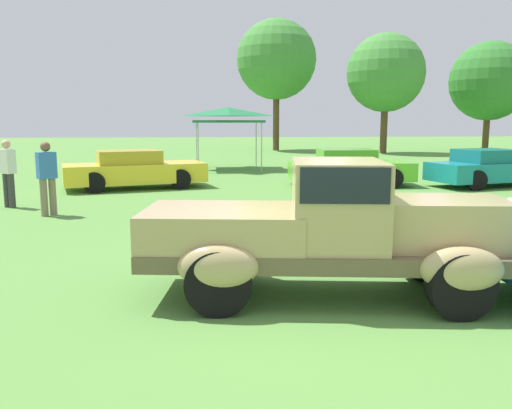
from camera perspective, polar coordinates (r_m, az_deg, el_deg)
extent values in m
plane|color=#568C3D|center=(6.84, 7.51, -9.69)|extent=(120.00, 120.00, 0.00)
cube|color=brown|center=(6.70, 7.53, -5.09)|extent=(4.65, 1.99, 0.20)
cube|color=tan|center=(6.87, 18.85, -1.90)|extent=(1.79, 1.29, 0.60)
ellipsoid|color=silver|center=(7.16, 25.42, -2.03)|extent=(0.22, 0.54, 0.68)
cube|color=tan|center=(6.59, 8.70, 0.15)|extent=(1.24, 1.50, 1.04)
cube|color=black|center=(6.55, 8.76, 2.74)|extent=(1.15, 1.52, 0.40)
cube|color=tan|center=(6.63, -3.43, -2.50)|extent=(2.12, 1.64, 0.48)
ellipsoid|color=tan|center=(7.64, 17.71, -3.67)|extent=(0.96, 0.47, 0.52)
ellipsoid|color=tan|center=(6.31, 21.16, -6.53)|extent=(0.96, 0.47, 0.52)
ellipsoid|color=tan|center=(7.40, -2.85, -3.66)|extent=(0.96, 0.47, 0.52)
ellipsoid|color=tan|center=(6.01, -4.10, -6.69)|extent=(0.96, 0.47, 0.52)
sphere|color=silver|center=(7.57, 24.52, -0.79)|extent=(0.18, 0.18, 0.18)
cylinder|color=black|center=(7.68, 17.65, -4.98)|extent=(0.76, 0.24, 0.76)
cylinder|color=black|center=(6.36, 21.07, -8.10)|extent=(0.76, 0.24, 0.76)
cylinder|color=black|center=(7.44, -2.84, -5.01)|extent=(0.76, 0.24, 0.76)
cylinder|color=black|center=(6.06, -4.08, -8.33)|extent=(0.76, 0.24, 0.76)
cube|color=yellow|center=(17.52, -12.81, 3.33)|extent=(4.68, 2.84, 0.60)
cube|color=gold|center=(17.45, -13.44, 4.94)|extent=(2.26, 1.93, 0.44)
cylinder|color=black|center=(17.02, -8.02, 2.70)|extent=(0.64, 0.22, 0.64)
cylinder|color=black|center=(16.63, -16.88, 2.25)|extent=(0.64, 0.22, 0.64)
cube|color=#60C62D|center=(17.99, 10.05, 3.57)|extent=(4.01, 1.74, 0.60)
cube|color=#4D9F24|center=(17.92, 9.60, 5.16)|extent=(1.77, 1.47, 0.44)
cylinder|color=black|center=(17.61, 14.42, 2.71)|extent=(0.64, 0.22, 0.64)
cylinder|color=black|center=(17.01, 6.75, 2.72)|extent=(0.64, 0.22, 0.64)
cube|color=teal|center=(19.24, 23.65, 3.29)|extent=(4.26, 2.61, 0.60)
cube|color=#146A6E|center=(19.09, 23.39, 4.78)|extent=(2.05, 1.83, 0.44)
cylinder|color=black|center=(17.89, 22.48, 2.40)|extent=(0.64, 0.22, 0.64)
cylinder|color=#383838|center=(14.62, -24.67, 1.34)|extent=(0.16, 0.16, 0.86)
cylinder|color=#383838|center=(14.79, -25.09, 1.40)|extent=(0.16, 0.16, 0.86)
cube|color=silver|center=(14.63, -25.07, 4.20)|extent=(0.46, 0.43, 0.60)
sphere|color=tan|center=(14.61, -25.18, 5.84)|extent=(0.22, 0.22, 0.22)
cylinder|color=#7F7056|center=(13.06, -21.72, 0.70)|extent=(0.16, 0.16, 0.86)
cylinder|color=#7F7056|center=(13.12, -20.90, 0.78)|extent=(0.16, 0.16, 0.86)
cube|color=#336BB2|center=(13.01, -21.50, 3.92)|extent=(0.46, 0.43, 0.60)
sphere|color=brown|center=(12.99, -21.60, 5.77)|extent=(0.22, 0.22, 0.22)
cylinder|color=#B7B7BC|center=(25.13, 0.02, 6.44)|extent=(0.05, 0.05, 2.05)
cylinder|color=#B7B7BC|center=(22.43, 0.60, 6.12)|extent=(0.05, 0.05, 2.05)
cylinder|color=#B7B7BC|center=(25.04, -6.21, 6.38)|extent=(0.05, 0.05, 2.05)
cylinder|color=#B7B7BC|center=(22.34, -6.37, 6.05)|extent=(0.05, 0.05, 2.05)
cube|color=#1E703D|center=(23.67, -3.01, 8.87)|extent=(3.01, 3.01, 0.10)
pyramid|color=#1E703D|center=(23.67, -3.02, 9.89)|extent=(2.95, 2.95, 0.38)
cylinder|color=brown|center=(38.15, 2.17, 9.39)|extent=(0.44, 0.44, 4.77)
sphere|color=#428938|center=(38.36, 2.20, 15.24)|extent=(5.54, 5.54, 5.54)
cylinder|color=brown|center=(35.85, 13.52, 8.35)|extent=(0.44, 0.44, 3.75)
sphere|color=#428938|center=(35.97, 13.71, 13.52)|extent=(4.97, 4.97, 4.97)
cylinder|color=brown|center=(41.23, 23.40, 7.62)|extent=(0.44, 0.44, 3.31)
sphere|color=#337A2D|center=(41.31, 23.68, 11.99)|extent=(5.44, 5.44, 5.44)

